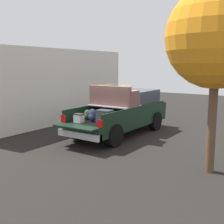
{
  "coord_description": "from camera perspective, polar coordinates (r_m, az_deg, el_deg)",
  "views": [
    {
      "loc": [
        -10.42,
        -6.75,
        3.04
      ],
      "look_at": [
        -0.6,
        0.0,
        1.1
      ],
      "focal_mm": 45.84,
      "sensor_mm": 36.0,
      "label": 1
    }
  ],
  "objects": [
    {
      "name": "pickup_truck",
      "position": [
        12.9,
        2.46,
        0.09
      ],
      "size": [
        6.05,
        2.06,
        2.23
      ],
      "color": "black",
      "rests_on": "ground_plane"
    },
    {
      "name": "building_facade",
      "position": [
        15.4,
        -9.72,
        5.06
      ],
      "size": [
        10.12,
        0.36,
        3.9
      ],
      "primitive_type": "cube",
      "color": "silver",
      "rests_on": "ground_plane"
    },
    {
      "name": "ground_plane",
      "position": [
        12.78,
        1.53,
        -4.52
      ],
      "size": [
        40.0,
        40.0,
        0.0
      ],
      "primitive_type": "plane",
      "color": "black"
    },
    {
      "name": "tree_background",
      "position": [
        8.43,
        20.17,
        13.71
      ],
      "size": [
        2.8,
        2.8,
        5.19
      ],
      "color": "brown",
      "rests_on": "ground_plane"
    }
  ]
}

